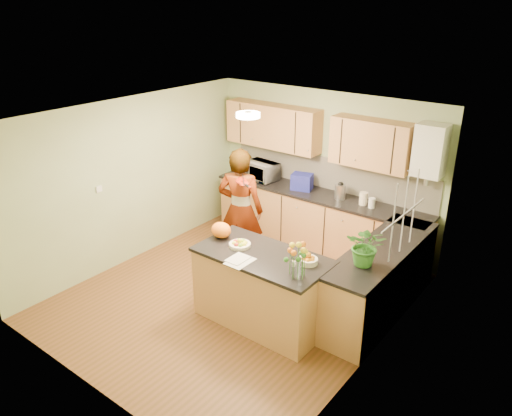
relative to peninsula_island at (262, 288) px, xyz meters
The scene contains 28 objects.
floor 0.81m from the peninsula_island, 160.75° to the left, with size 4.50×4.50×0.00m, color brown.
ceiling 2.13m from the peninsula_island, 160.75° to the left, with size 4.00×4.50×0.02m, color white.
wall_back 2.66m from the peninsula_island, 104.09° to the left, with size 4.00×0.02×2.50m, color #909F71.
wall_front 2.26m from the peninsula_island, 106.92° to the right, with size 4.00×0.02×2.50m, color #909F71.
wall_left 2.74m from the peninsula_island, behind, with size 0.02×4.50×2.50m, color #909F71.
wall_right 1.60m from the peninsula_island, ahead, with size 0.02×4.50×2.50m, color #909F71.
back_counter 2.23m from the peninsula_island, 103.47° to the left, with size 3.64×0.62×0.94m.
right_counter 1.52m from the peninsula_island, 44.61° to the left, with size 0.62×2.24×0.94m.
splashback 2.61m from the peninsula_island, 101.95° to the left, with size 3.60×0.02×0.52m, color beige.
upper_cabinets 2.79m from the peninsula_island, 109.09° to the left, with size 3.20×0.34×0.70m.
boiler 2.92m from the peninsula_island, 64.88° to the left, with size 0.40×0.30×0.86m.
window_right 1.93m from the peninsula_island, 30.71° to the left, with size 0.01×1.30×1.05m.
light_switch 2.76m from the peninsula_island, behind, with size 0.02×0.09×0.09m, color white.
ceiling_lamp 2.14m from the peninsula_island, 140.17° to the left, with size 0.30×0.30×0.07m.
peninsula_island is the anchor object (origin of this frame).
fruit_dish 0.62m from the peninsula_island, behind, with size 0.27×0.27×0.09m.
orange_bowl 0.78m from the peninsula_island, 15.26° to the left, with size 0.22×0.22×0.13m.
flower_vase 1.02m from the peninsula_island, 16.70° to the right, with size 0.27×0.27×0.50m.
orange_bag 0.91m from the peninsula_island, behind, with size 0.27×0.23×0.20m, color orange.
papers 0.57m from the peninsula_island, 108.43° to the right, with size 0.25×0.34×0.01m, color silver.
violinist 1.50m from the peninsula_island, 139.94° to the left, with size 0.68×0.45×1.86m, color tan.
violin 1.52m from the peninsula_island, 141.95° to the left, with size 0.57×0.23×0.11m, color #4E0A04, non-canonical shape.
microwave 2.77m from the peninsula_island, 127.42° to the left, with size 0.55×0.37×0.30m, color white.
blue_box 2.40m from the peninsula_island, 111.12° to the left, with size 0.32×0.24×0.26m, color navy.
kettle 2.26m from the peninsula_island, 93.95° to the left, with size 0.17×0.17×0.32m.
jar_cream 2.27m from the peninsula_island, 83.81° to the left, with size 0.12×0.12×0.19m, color #F3E2C2.
jar_white 2.25m from the peninsula_island, 79.61° to the left, with size 0.10×0.10×0.15m, color white.
potted_plant 1.40m from the peninsula_island, 26.27° to the left, with size 0.44×0.38×0.49m, color #337627.
Camera 1 is at (3.79, -4.45, 3.80)m, focal length 35.00 mm.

